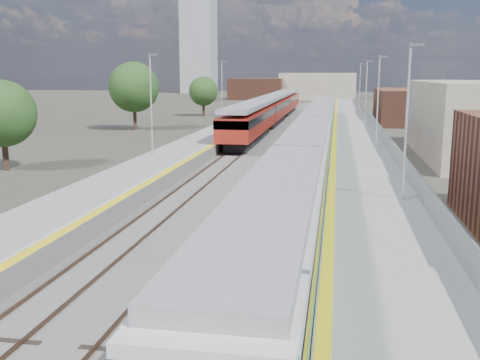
# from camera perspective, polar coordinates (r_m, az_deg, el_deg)

# --- Properties ---
(ground) EXTENTS (320.00, 320.00, 0.00)m
(ground) POSITION_cam_1_polar(r_m,az_deg,el_deg) (56.40, 6.34, 3.52)
(ground) COLOR #47443A
(ground) RESTS_ON ground
(ballast_bed) EXTENTS (10.50, 155.00, 0.06)m
(ballast_bed) POSITION_cam_1_polar(r_m,az_deg,el_deg) (59.05, 4.31, 3.91)
(ballast_bed) COLOR #565451
(ballast_bed) RESTS_ON ground
(tracks) EXTENTS (8.96, 160.00, 0.17)m
(tracks) POSITION_cam_1_polar(r_m,az_deg,el_deg) (60.64, 5.03, 4.16)
(tracks) COLOR #4C3323
(tracks) RESTS_ON ground
(platform_right) EXTENTS (4.70, 155.00, 8.52)m
(platform_right) POSITION_cam_1_polar(r_m,az_deg,el_deg) (58.75, 11.66, 4.18)
(platform_right) COLOR slate
(platform_right) RESTS_ON ground
(platform_left) EXTENTS (4.30, 155.00, 8.52)m
(platform_left) POSITION_cam_1_polar(r_m,az_deg,el_deg) (60.00, -2.18, 4.51)
(platform_left) COLOR slate
(platform_left) RESTS_ON ground
(buildings) EXTENTS (72.00, 185.50, 40.00)m
(buildings) POSITION_cam_1_polar(r_m,az_deg,el_deg) (146.07, 1.36, 12.27)
(buildings) COLOR brown
(buildings) RESTS_ON ground
(green_train) EXTENTS (2.81, 78.16, 3.09)m
(green_train) POSITION_cam_1_polar(r_m,az_deg,el_deg) (46.37, 7.51, 4.61)
(green_train) COLOR black
(green_train) RESTS_ON ground
(red_train) EXTENTS (3.08, 62.45, 3.89)m
(red_train) POSITION_cam_1_polar(r_m,az_deg,el_deg) (78.45, 3.33, 7.31)
(red_train) COLOR black
(red_train) RESTS_ON ground
(tree_a) EXTENTS (4.92, 4.92, 6.67)m
(tree_a) POSITION_cam_1_polar(r_m,az_deg,el_deg) (44.76, -23.01, 6.22)
(tree_a) COLOR #382619
(tree_a) RESTS_ON ground
(tree_b) EXTENTS (6.26, 6.26, 8.48)m
(tree_b) POSITION_cam_1_polar(r_m,az_deg,el_deg) (72.07, -10.74, 9.25)
(tree_b) COLOR #382619
(tree_b) RESTS_ON ground
(tree_c) EXTENTS (4.81, 4.81, 6.51)m
(tree_c) POSITION_cam_1_polar(r_m,az_deg,el_deg) (93.95, -3.74, 8.99)
(tree_c) COLOR #382619
(tree_c) RESTS_ON ground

